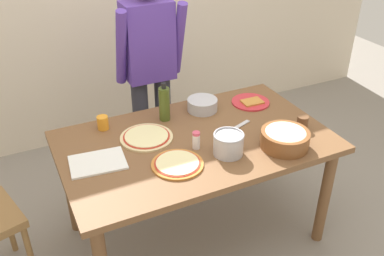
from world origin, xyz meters
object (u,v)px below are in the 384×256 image
Objects in this scene: person_cook at (150,66)px; plate_with_slice at (251,102)px; pizza_cooked_on_tray at (177,164)px; steel_pot at (228,144)px; olive_oil_bottle at (164,104)px; dining_table at (196,152)px; cutting_board_white at (98,162)px; popcorn_bowl at (285,137)px; pizza_raw_on_board at (147,137)px; salt_shaker at (196,140)px; cup_small_brown at (302,122)px; chef_knife at (230,131)px; mixing_bowl_steel at (202,105)px; cup_orange at (103,123)px.

plate_with_slice is at bearing -42.95° from person_cook.
pizza_cooked_on_tray is 0.31m from steel_pot.
pizza_cooked_on_tray is 1.12× the size of olive_oil_bottle.
dining_table is 5.33× the size of cutting_board_white.
popcorn_bowl is at bearing -13.28° from steel_pot.
pizza_raw_on_board is at bearing -113.20° from person_cook.
popcorn_bowl is at bearing -23.77° from salt_shaker.
cup_small_brown reaches higher than dining_table.
pizza_cooked_on_tray is at bearing -147.01° from salt_shaker.
mixing_bowl_steel is at bearing 94.82° from chef_knife.
olive_oil_bottle is at bearing 103.76° from dining_table.
steel_pot is 0.58× the size of cutting_board_white.
plate_with_slice is 0.42m from chef_knife.
pizza_cooked_on_tray is 2.70× the size of salt_shaker.
steel_pot reaches higher than cup_small_brown.
chef_knife is (-0.32, -0.27, -0.00)m from plate_with_slice.
plate_with_slice is 1.50× the size of steel_pot.
plate_with_slice is at bearing 30.11° from salt_shaker.
person_cook reaches higher than olive_oil_bottle.
person_cook reaches higher than plate_with_slice.
cutting_board_white is (-0.79, -0.30, -0.03)m from mixing_bowl_steel.
person_cook is 19.06× the size of cup_small_brown.
salt_shaker is at bearing -149.89° from plate_with_slice.
chef_knife is (0.49, -0.15, -0.00)m from pizza_raw_on_board.
plate_with_slice reaches higher than pizza_raw_on_board.
dining_table is at bearing 114.47° from steel_pot.
cup_orange is at bearing 151.61° from chef_knife.
person_cook is 15.28× the size of salt_shaker.
cutting_board_white is (-0.33, -0.13, -0.00)m from pizza_raw_on_board.
cup_orange is 0.28× the size of cutting_board_white.
pizza_cooked_on_tray is at bearing -80.57° from pizza_raw_on_board.
olive_oil_bottle is 0.39m from salt_shaker.
person_cook reaches higher than steel_pot.
pizza_raw_on_board is at bearing 134.80° from salt_shaker.
cup_orange is at bearing 174.10° from plate_with_slice.
plate_with_slice is 0.35m from mixing_bowl_steel.
plate_with_slice is 2.45× the size of salt_shaker.
cup_small_brown is at bearing 4.38° from steel_pot.
dining_table is 0.61m from plate_with_slice.
steel_pot is (-0.10, -0.52, 0.03)m from mixing_bowl_steel.
cup_small_brown is (0.55, 0.04, -0.02)m from steel_pot.
dining_table is 5.71× the size of popcorn_bowl.
dining_table is at bearing 65.71° from salt_shaker.
chef_knife is at bearing -46.49° from olive_oil_bottle.
mixing_bowl_steel is 0.66m from cup_orange.
popcorn_bowl is 3.29× the size of cup_small_brown.
salt_shaker reaches higher than plate_with_slice.
steel_pot is 0.24m from chef_knife.
pizza_raw_on_board reaches higher than chef_knife.
mixing_bowl_steel is (0.20, 0.31, 0.13)m from dining_table.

